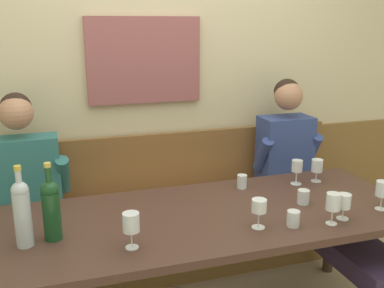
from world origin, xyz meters
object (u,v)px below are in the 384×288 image
object	(u,v)px
water_tumbler_left	(293,219)
water_tumbler_center	(303,197)
wine_glass_center_front	(297,167)
wine_glass_center_rear	(344,202)
person_left_seat	(23,234)
wine_glass_mid_right	(259,207)
wine_glass_by_bottle	(131,224)
dining_table	(200,228)
wine_glass_right_end	(383,189)
wine_bottle_amber_mid	(22,212)
wine_bottle_green_tall	(51,208)
wall_bench	(166,232)
wine_glass_left_end	(317,166)
person_center_right_seat	(310,189)
wine_glass_near_bucket	(333,203)
water_tumbler_right	(242,182)

from	to	relation	value
water_tumbler_left	water_tumbler_center	xyz separation A→B (m)	(0.19, 0.23, -0.00)
wine_glass_center_front	wine_glass_center_rear	world-z (taller)	wine_glass_center_front
person_left_seat	water_tumbler_center	distance (m)	1.50
person_left_seat	water_tumbler_left	bearing A→B (deg)	-24.51
wine_glass_mid_right	wine_glass_by_bottle	world-z (taller)	wine_glass_by_bottle
dining_table	wine_glass_right_end	size ratio (longest dim) A/B	14.67
wine_glass_mid_right	water_tumbler_left	xyz separation A→B (m)	(0.17, -0.04, -0.07)
wine_bottle_amber_mid	wine_glass_mid_right	xyz separation A→B (m)	(1.05, -0.15, -0.05)
person_left_seat	wine_bottle_green_tall	size ratio (longest dim) A/B	3.62
person_left_seat	wine_glass_center_rear	distance (m)	1.66
person_left_seat	wine_glass_by_bottle	world-z (taller)	person_left_seat
wall_bench	wine_glass_center_rear	bearing A→B (deg)	-56.13
wine_glass_center_front	water_tumbler_center	distance (m)	0.31
dining_table	wine_glass_left_end	distance (m)	0.89
wall_bench	wine_glass_by_bottle	size ratio (longest dim) A/B	15.72
wine_bottle_green_tall	water_tumbler_center	distance (m)	1.30
water_tumbler_center	wine_glass_center_front	bearing A→B (deg)	66.47
person_center_right_seat	wine_bottle_amber_mid	xyz separation A→B (m)	(-1.71, -0.43, 0.26)
wine_glass_center_front	water_tumbler_center	world-z (taller)	wine_glass_center_front
person_center_right_seat	water_tumbler_left	distance (m)	0.80
wine_glass_mid_right	water_tumbler_left	world-z (taller)	wine_glass_mid_right
dining_table	wine_glass_near_bucket	xyz separation A→B (m)	(0.57, -0.30, 0.18)
wine_bottle_green_tall	wine_glass_center_front	xyz separation A→B (m)	(1.41, 0.29, -0.04)
wine_bottle_green_tall	wine_glass_right_end	world-z (taller)	wine_bottle_green_tall
person_left_seat	wine_glass_left_end	size ratio (longest dim) A/B	9.29
wine_bottle_amber_mid	wine_glass_right_end	xyz separation A→B (m)	(1.76, -0.15, -0.05)
wine_glass_left_end	water_tumbler_center	bearing A→B (deg)	-133.05
wine_glass_mid_right	wine_glass_near_bucket	xyz separation A→B (m)	(0.36, -0.07, 0.00)
person_left_seat	wine_bottle_amber_mid	distance (m)	0.48
wine_bottle_green_tall	dining_table	bearing A→B (deg)	3.76
person_left_seat	person_center_right_seat	size ratio (longest dim) A/B	1.00
person_left_seat	wine_glass_right_end	xyz separation A→B (m)	(1.80, -0.54, 0.24)
wall_bench	wine_bottle_amber_mid	distance (m)	1.30
wine_glass_by_bottle	wine_glass_right_end	xyz separation A→B (m)	(1.32, 0.01, -0.00)
person_left_seat	wine_bottle_amber_mid	size ratio (longest dim) A/B	3.55
dining_table	wine_bottle_amber_mid	bearing A→B (deg)	-174.84
wine_glass_by_bottle	wine_glass_mid_right	bearing A→B (deg)	1.06
wine_glass_mid_right	wine_glass_right_end	xyz separation A→B (m)	(0.71, 0.00, 0.00)
dining_table	wine_glass_mid_right	distance (m)	0.36
wine_glass_mid_right	wine_glass_left_end	xyz separation A→B (m)	(0.62, 0.47, -0.01)
person_left_seat	wine_glass_center_front	size ratio (longest dim) A/B	8.65
wine_glass_left_end	wine_glass_by_bottle	xyz separation A→B (m)	(-1.23, -0.48, 0.01)
wine_glass_mid_right	wine_glass_left_end	distance (m)	0.78
wine_glass_center_front	water_tumbler_right	size ratio (longest dim) A/B	1.88
wine_glass_center_front	water_tumbler_center	xyz separation A→B (m)	(-0.12, -0.28, -0.07)
wall_bench	water_tumbler_left	bearing A→B (deg)	-68.71
wine_glass_mid_right	wine_glass_center_rear	distance (m)	0.45
wall_bench	person_center_right_seat	world-z (taller)	person_center_right_seat
wine_bottle_amber_mid	water_tumbler_right	size ratio (longest dim) A/B	4.57
water_tumbler_center	wall_bench	bearing A→B (deg)	127.22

